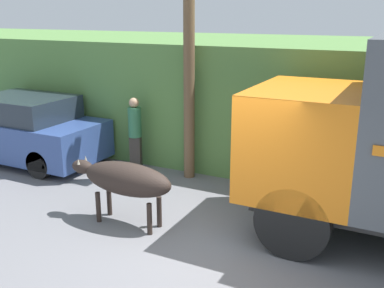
# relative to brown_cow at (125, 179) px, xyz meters

# --- Properties ---
(ground_plane) EXTENTS (60.00, 60.00, 0.00)m
(ground_plane) POSITION_rel_brown_cow_xyz_m (1.76, -0.29, -0.86)
(ground_plane) COLOR slate
(hillside_embankment) EXTENTS (32.00, 5.88, 2.99)m
(hillside_embankment) POSITION_rel_brown_cow_xyz_m (1.76, 5.89, 0.64)
(hillside_embankment) COLOR #568442
(hillside_embankment) RESTS_ON ground_plane
(building_backdrop) EXTENTS (4.50, 2.70, 2.80)m
(building_backdrop) POSITION_rel_brown_cow_xyz_m (-3.10, 4.54, 0.55)
(building_backdrop) COLOR #99ADB7
(building_backdrop) RESTS_ON ground_plane
(brown_cow) EXTENTS (2.10, 0.59, 1.17)m
(brown_cow) POSITION_rel_brown_cow_xyz_m (0.00, 0.00, 0.00)
(brown_cow) COLOR #2D231E
(brown_cow) RESTS_ON ground_plane
(parked_suv) EXTENTS (4.24, 1.89, 1.68)m
(parked_suv) POSITION_rel_brown_cow_xyz_m (-4.43, 1.87, -0.05)
(parked_suv) COLOR #334C8C
(parked_suv) RESTS_ON ground_plane
(pedestrian_on_hill) EXTENTS (0.38, 0.38, 1.77)m
(pedestrian_on_hill) POSITION_rel_brown_cow_xyz_m (-1.50, 2.57, 0.13)
(pedestrian_on_hill) COLOR #38332D
(pedestrian_on_hill) RESTS_ON ground_plane
(utility_pole) EXTENTS (0.90, 0.25, 5.43)m
(utility_pole) POSITION_rel_brown_cow_xyz_m (-0.10, 2.69, 1.96)
(utility_pole) COLOR brown
(utility_pole) RESTS_ON ground_plane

